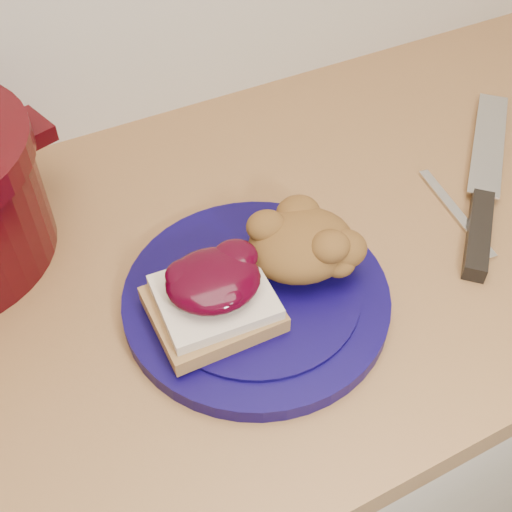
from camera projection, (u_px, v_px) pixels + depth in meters
name	position (u px, v px, depth m)	size (l,w,h in m)	color
base_cabinet	(254.00, 442.00, 1.08)	(4.00, 0.60, 0.86)	beige
plate	(256.00, 298.00, 0.67)	(0.28, 0.28, 0.02)	#0A043A
sandwich	(213.00, 296.00, 0.62)	(0.12, 0.11, 0.06)	olive
stuffing_mound	(301.00, 245.00, 0.67)	(0.11, 0.10, 0.06)	brown
chef_knife	(482.00, 206.00, 0.77)	(0.27, 0.28, 0.02)	black
butter_knife	(456.00, 212.00, 0.77)	(0.16, 0.01, 0.00)	silver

